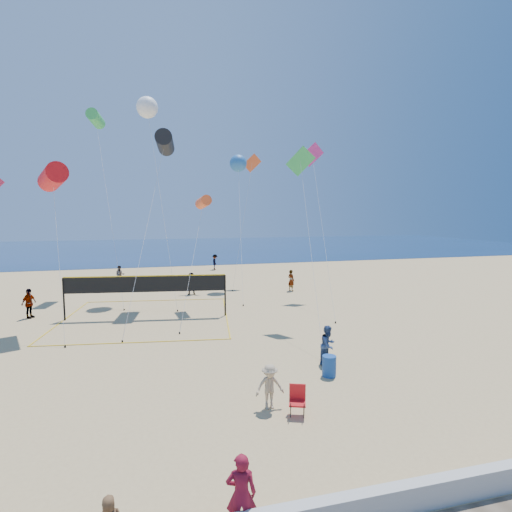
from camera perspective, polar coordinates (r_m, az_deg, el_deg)
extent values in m
plane|color=tan|center=(11.59, -4.16, -26.08)|extent=(120.00, 120.00, 0.00)
cube|color=#102C4F|center=(71.94, -13.23, 1.09)|extent=(140.00, 50.00, 0.03)
imported|color=maroon|center=(8.91, -2.13, -30.86)|extent=(0.67, 0.51, 1.63)
imported|color=navy|center=(16.99, 10.26, -12.39)|extent=(0.99, 0.93, 1.61)
imported|color=tan|center=(13.28, 1.97, -18.13)|extent=(0.93, 0.54, 1.44)
imported|color=gray|center=(27.16, -29.70, -5.90)|extent=(0.87, 1.11, 1.77)
imported|color=gray|center=(30.77, -9.21, -3.91)|extent=(1.61, 0.72, 1.68)
imported|color=gray|center=(31.87, 5.04, -3.49)|extent=(0.64, 0.73, 1.69)
imported|color=gray|center=(36.64, -18.87, -2.59)|extent=(0.83, 0.66, 1.63)
imported|color=gray|center=(43.86, -5.88, -0.86)|extent=(0.64, 1.09, 1.67)
cube|color=red|center=(13.01, 5.93, -20.20)|extent=(0.63, 0.61, 0.05)
cube|color=red|center=(13.08, 5.94, -18.73)|extent=(0.49, 0.22, 0.50)
cylinder|color=black|center=(12.94, 4.96, -21.27)|extent=(0.11, 0.25, 0.65)
cylinder|color=black|center=(13.26, 4.99, -20.54)|extent=(0.11, 0.25, 0.65)
cylinder|color=black|center=(12.94, 6.87, -21.29)|extent=(0.11, 0.25, 0.65)
cylinder|color=black|center=(13.26, 6.85, -20.56)|extent=(0.11, 0.25, 0.65)
cylinder|color=#164391|center=(15.97, 10.41, -15.19)|extent=(0.61, 0.61, 0.79)
cylinder|color=black|center=(25.62, -25.76, -5.58)|extent=(0.10, 0.10, 2.48)
cylinder|color=black|center=(24.24, -4.43, -5.62)|extent=(0.10, 0.10, 2.48)
cube|color=black|center=(24.36, -15.45, -3.92)|extent=(9.20, 1.29, 0.93)
cube|color=yellow|center=(24.28, -15.48, -2.77)|extent=(9.20, 1.30, 0.06)
cube|color=yellow|center=(20.38, -17.27, -11.75)|extent=(9.40, 1.35, 0.02)
cube|color=yellow|center=(29.25, -13.97, -6.20)|extent=(9.40, 1.35, 0.02)
cylinder|color=red|center=(23.75, -27.04, 10.00)|extent=(2.01, 2.84, 1.43)
cylinder|color=silver|center=(21.90, -26.37, -0.07)|extent=(0.93, 3.69, 8.00)
cylinder|color=black|center=(20.82, -25.61, -11.58)|extent=(0.08, 0.08, 0.10)
cylinder|color=black|center=(28.10, -12.88, 15.51)|extent=(1.39, 2.75, 1.44)
cylinder|color=silver|center=(23.66, -15.30, 4.13)|extent=(2.54, 8.12, 10.77)
cylinder|color=black|center=(20.59, -18.56, -11.49)|extent=(0.08, 0.08, 0.10)
cylinder|color=#FF5C28|center=(26.45, -7.52, 7.64)|extent=(0.93, 1.76, 0.91)
cylinder|color=silver|center=(23.52, -9.00, -0.53)|extent=(2.09, 5.97, 6.85)
cylinder|color=black|center=(21.22, -10.86, -10.74)|extent=(0.08, 0.08, 0.10)
cube|color=green|center=(23.07, 6.36, 13.31)|extent=(1.46, 0.89, 1.67)
cylinder|color=silver|center=(19.66, 7.77, 1.37)|extent=(1.37, 6.56, 9.02)
cylinder|color=black|center=(17.44, 9.66, -14.51)|extent=(0.08, 0.08, 0.10)
cube|color=#CC2F86|center=(30.69, 8.02, 14.15)|extent=(1.83, 0.30, 1.81)
cylinder|color=silver|center=(26.38, 9.45, 4.09)|extent=(1.77, 8.02, 10.43)
cylinder|color=black|center=(23.19, 11.29, -9.29)|extent=(0.08, 0.08, 0.10)
sphere|color=white|center=(31.99, -15.28, 19.79)|extent=(1.97, 1.97, 1.54)
cylinder|color=silver|center=(28.09, -13.38, 7.55)|extent=(1.53, 6.01, 13.79)
cylinder|color=black|center=(25.85, -11.15, -7.67)|extent=(0.08, 0.08, 0.10)
sphere|color=#2766B2|center=(33.98, -2.56, 13.09)|extent=(1.65, 1.65, 1.42)
cylinder|color=silver|center=(29.94, -2.24, 4.22)|extent=(1.34, 7.53, 10.24)
cylinder|color=black|center=(26.82, -1.84, -7.05)|extent=(0.08, 0.08, 0.10)
cylinder|color=green|center=(34.16, -21.93, 17.74)|extent=(1.21, 2.27, 1.18)
cylinder|color=silver|center=(29.86, -20.30, 6.72)|extent=(2.06, 6.96, 13.24)
cylinder|color=black|center=(27.02, -18.32, -7.27)|extent=(0.08, 0.08, 0.10)
cube|color=#FF5C28|center=(35.46, -0.55, 13.15)|extent=(1.64, 0.26, 1.62)
cylinder|color=silver|center=(33.24, -1.90, 4.60)|extent=(2.51, 3.48, 10.45)
cylinder|color=black|center=(31.87, -3.37, -4.93)|extent=(0.08, 0.08, 0.10)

